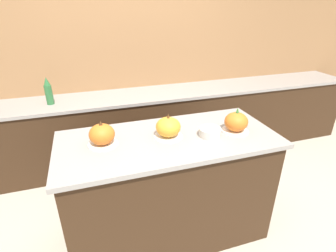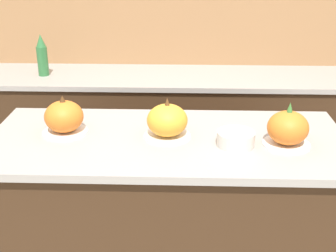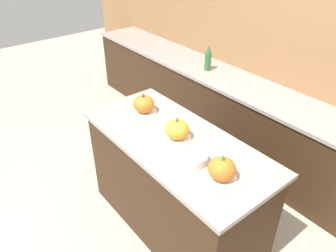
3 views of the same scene
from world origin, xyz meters
name	(u,v)px [view 2 (image 2 of 3)]	position (x,y,z in m)	size (l,w,h in m)	color
wall_back	(175,16)	(0.00, 1.63, 1.25)	(8.00, 0.06, 2.50)	#9E7047
kitchen_island	(167,225)	(0.00, 0.00, 0.48)	(1.66, 0.75, 0.96)	#382314
back_counter	(173,131)	(0.00, 1.30, 0.44)	(6.00, 0.60, 0.88)	#382314
pumpkin_cake_left	(64,117)	(-0.48, 0.05, 1.04)	(0.21, 0.21, 0.18)	white
pumpkin_cake_center	(167,121)	(0.00, 0.02, 1.04)	(0.22, 0.22, 0.19)	white
pumpkin_cake_right	(288,129)	(0.53, -0.06, 1.04)	(0.21, 0.21, 0.20)	white
bottle_tall	(42,56)	(-0.94, 1.27, 1.02)	(0.08, 0.08, 0.30)	#2D6B38
mixing_bowl	(236,139)	(0.31, -0.07, 0.99)	(0.17, 0.17, 0.06)	beige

